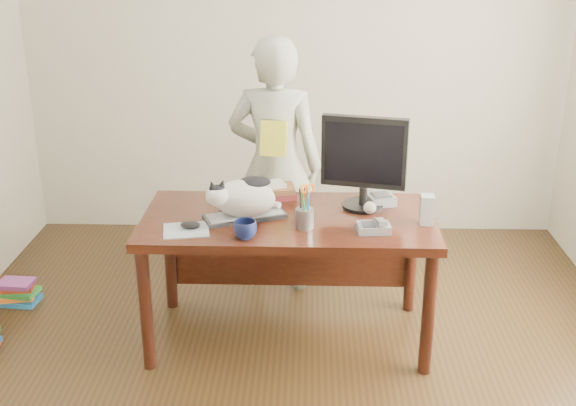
# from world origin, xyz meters

# --- Properties ---
(room) EXTENTS (4.50, 4.50, 4.50)m
(room) POSITION_xyz_m (0.00, 0.00, 1.35)
(room) COLOR black
(room) RESTS_ON ground
(desk) EXTENTS (1.60, 0.80, 0.75)m
(desk) POSITION_xyz_m (0.00, 0.68, 0.60)
(desk) COLOR black
(desk) RESTS_ON ground
(keyboard) EXTENTS (0.47, 0.32, 0.03)m
(keyboard) POSITION_xyz_m (-0.24, 0.57, 0.76)
(keyboard) COLOR black
(keyboard) RESTS_ON desk
(cat) EXTENTS (0.41, 0.32, 0.25)m
(cat) POSITION_xyz_m (-0.25, 0.56, 0.88)
(cat) COLOR white
(cat) RESTS_ON keyboard
(monitor) EXTENTS (0.47, 0.28, 0.53)m
(monitor) POSITION_xyz_m (0.41, 0.74, 1.05)
(monitor) COLOR black
(monitor) RESTS_ON desk
(pen_cup) EXTENTS (0.12, 0.12, 0.25)m
(pen_cup) POSITION_xyz_m (0.09, 0.45, 0.82)
(pen_cup) COLOR gray
(pen_cup) RESTS_ON desk
(mousepad) EXTENTS (0.27, 0.25, 0.01)m
(mousepad) POSITION_xyz_m (-0.53, 0.39, 0.75)
(mousepad) COLOR #B1B7BE
(mousepad) RESTS_ON desk
(mouse) EXTENTS (0.12, 0.09, 0.04)m
(mouse) POSITION_xyz_m (-0.51, 0.41, 0.77)
(mouse) COLOR black
(mouse) RESTS_ON mousepad
(coffee_mug) EXTENTS (0.16, 0.16, 0.10)m
(coffee_mug) POSITION_xyz_m (-0.21, 0.30, 0.80)
(coffee_mug) COLOR #0D1336
(coffee_mug) RESTS_ON desk
(phone) EXTENTS (0.18, 0.15, 0.08)m
(phone) POSITION_xyz_m (0.45, 0.41, 0.78)
(phone) COLOR slate
(phone) RESTS_ON desk
(speaker) EXTENTS (0.08, 0.08, 0.16)m
(speaker) POSITION_xyz_m (0.74, 0.53, 0.83)
(speaker) COLOR #9B9B9D
(speaker) RESTS_ON desk
(baseball) EXTENTS (0.07, 0.07, 0.07)m
(baseball) POSITION_xyz_m (0.45, 0.66, 0.79)
(baseball) COLOR white
(baseball) RESTS_ON desk
(book_stack) EXTENTS (0.28, 0.24, 0.09)m
(book_stack) POSITION_xyz_m (-0.10, 0.90, 0.79)
(book_stack) COLOR #4B1418
(book_stack) RESTS_ON desk
(calculator) EXTENTS (0.19, 0.23, 0.06)m
(calculator) POSITION_xyz_m (0.52, 0.84, 0.78)
(calculator) COLOR slate
(calculator) RESTS_ON desk
(person) EXTENTS (0.65, 0.48, 1.65)m
(person) POSITION_xyz_m (-0.10, 1.28, 0.82)
(person) COLOR beige
(person) RESTS_ON ground
(held_book) EXTENTS (0.17, 0.11, 0.22)m
(held_book) POSITION_xyz_m (-0.10, 1.11, 1.05)
(held_book) COLOR yellow
(held_book) RESTS_ON person
(book_pile_b) EXTENTS (0.26, 0.20, 0.15)m
(book_pile_b) POSITION_xyz_m (-1.72, 0.95, 0.07)
(book_pile_b) COLOR #195C9B
(book_pile_b) RESTS_ON ground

